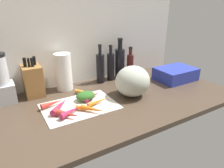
{
  "coord_description": "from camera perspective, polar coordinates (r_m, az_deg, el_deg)",
  "views": [
    {
      "loc": [
        -53.35,
        -99.92,
        57.13
      ],
      "look_at": [
        5.44,
        0.14,
        9.71
      ],
      "focal_mm": 32.37,
      "sensor_mm": 36.0,
      "label": 1
    }
  ],
  "objects": [
    {
      "name": "ground_plane",
      "position": [
        1.28,
        -2.09,
        -5.16
      ],
      "size": [
        170.0,
        80.0,
        3.0
      ],
      "primitive_type": "cube",
      "color": "#47382B"
    },
    {
      "name": "wall_back",
      "position": [
        1.51,
        -9.4,
        11.57
      ],
      "size": [
        170.0,
        3.0,
        60.0
      ],
      "primitive_type": "cube",
      "color": "silver",
      "rests_on": "ground_plane"
    },
    {
      "name": "cutting_board",
      "position": [
        1.21,
        -9.16,
        -6.09
      ],
      "size": [
        42.32,
        29.68,
        0.8
      ],
      "primitive_type": "cube",
      "color": "beige",
      "rests_on": "ground_plane"
    },
    {
      "name": "carrot_0",
      "position": [
        1.33,
        -6.91,
        -2.44
      ],
      "size": [
        12.92,
        15.15,
        2.27
      ],
      "primitive_type": "cone",
      "rotation": [
        0.0,
        1.57,
        -0.89
      ],
      "color": "orange",
      "rests_on": "cutting_board"
    },
    {
      "name": "carrot_1",
      "position": [
        1.23,
        -16.52,
        -5.24
      ],
      "size": [
        13.76,
        5.65,
        3.28
      ],
      "primitive_type": "cone",
      "rotation": [
        0.0,
        1.57,
        0.18
      ],
      "color": "red",
      "rests_on": "cutting_board"
    },
    {
      "name": "carrot_2",
      "position": [
        1.21,
        -3.86,
        -4.92
      ],
      "size": [
        15.34,
        5.36,
        2.52
      ],
      "primitive_type": "cone",
      "rotation": [
        0.0,
        1.57,
        0.19
      ],
      "color": "orange",
      "rests_on": "cutting_board"
    },
    {
      "name": "carrot_3",
      "position": [
        1.12,
        -11.44,
        -7.52
      ],
      "size": [
        14.64,
        9.17,
        3.51
      ],
      "primitive_type": "cone",
      "rotation": [
        0.0,
        1.57,
        0.43
      ],
      "color": "#B2264C",
      "rests_on": "cutting_board"
    },
    {
      "name": "carrot_4",
      "position": [
        1.18,
        -15.35,
        -6.39
      ],
      "size": [
        9.55,
        10.66,
        2.61
      ],
      "primitive_type": "cone",
      "rotation": [
        0.0,
        1.57,
        0.87
      ],
      "color": "red",
      "rests_on": "cutting_board"
    },
    {
      "name": "carrot_5",
      "position": [
        1.28,
        -5.42,
        -3.4
      ],
      "size": [
        14.33,
        9.46,
        2.74
      ],
      "primitive_type": "cone",
      "rotation": [
        0.0,
        1.57,
        0.5
      ],
      "color": "#B2264C",
      "rests_on": "cutting_board"
    },
    {
      "name": "carrot_6",
      "position": [
        1.19,
        -14.48,
        -5.93
      ],
      "size": [
        14.54,
        15.38,
        3.55
      ],
      "primitive_type": "cone",
      "rotation": [
        0.0,
        1.57,
        0.83
      ],
      "color": "#B2264C",
      "rests_on": "cutting_board"
    },
    {
      "name": "carrot_7",
      "position": [
        1.12,
        -5.32,
        -7.11
      ],
      "size": [
        11.71,
        13.33,
        3.02
      ],
      "primitive_type": "cone",
      "rotation": [
        0.0,
        1.57,
        -0.88
      ],
      "color": "orange",
      "rests_on": "cutting_board"
    },
    {
      "name": "carrot_8",
      "position": [
        1.14,
        -7.51,
        -6.75
      ],
      "size": [
        9.94,
        8.9,
        2.52
      ],
      "primitive_type": "cone",
      "rotation": [
        0.0,
        1.57,
        -0.7
      ],
      "color": "orange",
      "rests_on": "cutting_board"
    },
    {
      "name": "carrot_9",
      "position": [
        1.09,
        -12.41,
        -8.28
      ],
      "size": [
        12.28,
        13.65,
        3.55
      ],
      "primitive_type": "cone",
      "rotation": [
        0.0,
        1.57,
        -0.87
      ],
      "color": "red",
      "rests_on": "cutting_board"
    },
    {
      "name": "carrot_greens_pile",
      "position": [
        1.26,
        -7.49,
        -3.31
      ],
      "size": [
        11.93,
        9.18,
        5.05
      ],
      "primitive_type": "ellipsoid",
      "color": "#2D6023",
      "rests_on": "cutting_board"
    },
    {
      "name": "winter_squash",
      "position": [
        1.3,
        5.84,
        0.79
      ],
      "size": [
        22.6,
        21.13,
        19.96
      ],
      "primitive_type": "ellipsoid",
      "color": "#B2B7A8",
      "rests_on": "ground_plane"
    },
    {
      "name": "knife_block",
      "position": [
        1.39,
        -21.47,
        0.95
      ],
      "size": [
        11.27,
        15.05,
        25.39
      ],
      "color": "olive",
      "rests_on": "ground_plane"
    },
    {
      "name": "blender_appliance",
      "position": [
        1.36,
        -28.81,
        0.4
      ],
      "size": [
        13.12,
        13.12,
        30.42
      ],
      "color": "#B2B2B7",
      "rests_on": "ground_plane"
    },
    {
      "name": "paper_towel_roll",
      "position": [
        1.42,
        -13.54,
        3.35
      ],
      "size": [
        11.19,
        11.19,
        25.44
      ],
      "primitive_type": "cylinder",
      "color": "white",
      "rests_on": "ground_plane"
    },
    {
      "name": "bottle_0",
      "position": [
        1.51,
        -3.32,
        4.59
      ],
      "size": [
        6.09,
        6.09,
        29.04
      ],
      "color": "black",
      "rests_on": "ground_plane"
    },
    {
      "name": "bottle_1",
      "position": [
        1.56,
        -0.37,
        5.1
      ],
      "size": [
        5.6,
        5.6,
        27.47
      ],
      "color": "black",
      "rests_on": "ground_plane"
    },
    {
      "name": "bottle_2",
      "position": [
        1.6,
        2.23,
        6.14
      ],
      "size": [
        7.46,
        7.46,
        31.8
      ],
      "color": "black",
      "rests_on": "ground_plane"
    },
    {
      "name": "bottle_3",
      "position": [
        1.64,
        5.12,
        5.48
      ],
      "size": [
        5.28,
        5.28,
        24.62
      ],
      "color": "#471919",
      "rests_on": "ground_plane"
    },
    {
      "name": "dish_rack",
      "position": [
        1.66,
        17.5,
        2.74
      ],
      "size": [
        29.67,
        21.9,
        9.44
      ],
      "primitive_type": "cube",
      "color": "#2838AD",
      "rests_on": "ground_plane"
    }
  ]
}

